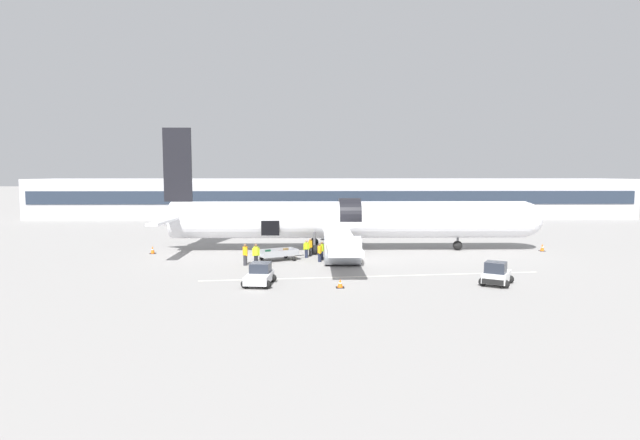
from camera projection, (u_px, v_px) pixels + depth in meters
The scene contains 17 objects.
ground_plane at pixel (354, 262), 42.67m from camera, with size 500.00×500.00×0.00m, color gray.
apron_marking_line at pixel (375, 276), 36.56m from camera, with size 25.25×2.96×0.01m.
terminal_strip at pixel (332, 198), 86.19m from camera, with size 100.13×12.02×6.59m.
airplane at pixel (344, 221), 48.56m from camera, with size 38.17×30.35×11.86m.
baggage_tug_lead at pixel (260, 275), 33.78m from camera, with size 2.23×3.21×1.44m.
baggage_tug_mid at pixel (496, 275), 33.68m from camera, with size 2.70×3.06×1.63m.
baggage_cart_loading at pixel (279, 255), 43.19m from camera, with size 4.14×3.01×1.02m.
ground_crew_loader_a at pixel (245, 254), 40.80m from camera, with size 0.57×0.57×1.79m.
ground_crew_loader_b at pixel (256, 254), 40.52m from camera, with size 0.63×0.55×1.83m.
ground_crew_driver at pixel (320, 252), 42.47m from camera, with size 0.39×0.55×1.59m.
ground_crew_supervisor at pixel (306, 248), 44.53m from camera, with size 0.55×0.43×1.59m.
ground_crew_helper at pixel (310, 247), 45.47m from camera, with size 0.46×0.57×1.63m.
ground_crew_marshal at pixel (322, 250), 43.57m from camera, with size 0.46×0.54×1.57m.
safety_cone_nose at pixel (542, 248), 48.37m from camera, with size 0.53×0.53×0.73m.
safety_cone_engine_left at pixel (340, 284), 32.91m from camera, with size 0.55×0.55×0.58m.
safety_cone_wingtip at pixel (358, 259), 41.62m from camera, with size 0.64×0.64×0.76m.
safety_cone_tail at pixel (153, 250), 46.85m from camera, with size 0.54×0.54×0.71m.
Camera 1 is at (-3.67, -42.09, 7.53)m, focal length 28.00 mm.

